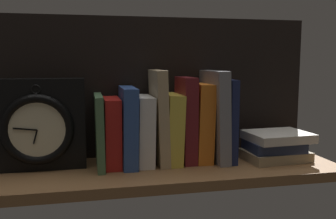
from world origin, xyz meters
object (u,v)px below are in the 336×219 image
(book_tan_shortstories, at_px, (157,117))
(book_stack_side, at_px, (276,146))
(book_red_requiem, at_px, (112,132))
(book_white_catcher, at_px, (144,130))
(book_orange_pandolfini, at_px, (201,122))
(book_blue_modern, at_px, (128,126))
(framed_clock, at_px, (39,125))
(book_green_romantic, at_px, (99,131))
(book_maroon_dawkins, at_px, (186,120))
(book_gray_chess, at_px, (215,116))
(book_navy_bierce, at_px, (224,119))
(book_yellow_seinlanguage, at_px, (171,128))

(book_tan_shortstories, distance_m, book_stack_side, 0.34)
(book_red_requiem, relative_size, book_tan_shortstories, 0.71)
(book_white_catcher, relative_size, book_stack_side, 0.99)
(book_red_requiem, xyz_separation_m, book_tan_shortstories, (0.12, 0.00, 0.04))
(book_stack_side, bearing_deg, book_tan_shortstories, 172.15)
(book_white_catcher, relative_size, book_orange_pandolfini, 0.86)
(book_tan_shortstories, relative_size, book_stack_side, 1.36)
(book_blue_modern, distance_m, book_stack_side, 0.41)
(framed_clock, bearing_deg, book_red_requiem, -0.70)
(book_green_romantic, bearing_deg, framed_clock, 179.15)
(book_maroon_dawkins, height_order, book_gray_chess, book_gray_chess)
(framed_clock, xyz_separation_m, book_stack_side, (0.62, -0.05, -0.07))
(book_tan_shortstories, bearing_deg, book_stack_side, -7.85)
(book_green_romantic, height_order, book_blue_modern, book_blue_modern)
(book_white_catcher, relative_size, framed_clock, 0.79)
(book_white_catcher, bearing_deg, book_stack_side, -7.05)
(book_stack_side, bearing_deg, book_blue_modern, 173.67)
(book_navy_bierce, distance_m, framed_clock, 0.49)
(book_tan_shortstories, bearing_deg, book_navy_bierce, 0.00)
(book_green_romantic, xyz_separation_m, book_maroon_dawkins, (0.23, 0.00, 0.02))
(book_green_romantic, height_order, framed_clock, framed_clock)
(book_green_romantic, height_order, book_yellow_seinlanguage, same)
(book_yellow_seinlanguage, xyz_separation_m, book_maroon_dawkins, (0.04, 0.00, 0.02))
(book_yellow_seinlanguage, relative_size, book_gray_chess, 0.75)
(book_maroon_dawkins, xyz_separation_m, framed_clock, (-0.38, 0.00, -0.00))
(book_blue_modern, height_order, book_gray_chess, book_gray_chess)
(book_maroon_dawkins, xyz_separation_m, book_orange_pandolfini, (0.04, 0.00, -0.01))
(book_blue_modern, relative_size, book_gray_chess, 0.83)
(book_red_requiem, relative_size, book_orange_pandolfini, 0.84)
(book_yellow_seinlanguage, height_order, framed_clock, framed_clock)
(book_stack_side, bearing_deg, book_red_requiem, 174.26)
(book_orange_pandolfini, xyz_separation_m, book_stack_side, (0.20, -0.04, -0.07))
(book_maroon_dawkins, bearing_deg, book_stack_side, -10.31)
(book_yellow_seinlanguage, bearing_deg, framed_clock, 179.63)
(book_orange_pandolfini, height_order, book_stack_side, book_orange_pandolfini)
(book_white_catcher, xyz_separation_m, book_orange_pandolfini, (0.16, 0.00, 0.02))
(book_tan_shortstories, height_order, book_navy_bierce, book_tan_shortstories)
(book_blue_modern, xyz_separation_m, book_white_catcher, (0.04, 0.00, -0.01))
(book_white_catcher, distance_m, framed_clock, 0.26)
(book_gray_chess, height_order, book_navy_bierce, book_gray_chess)
(book_red_requiem, xyz_separation_m, book_blue_modern, (0.04, 0.00, 0.01))
(book_green_romantic, bearing_deg, book_gray_chess, 0.00)
(book_white_catcher, height_order, book_navy_bierce, book_navy_bierce)
(book_green_romantic, distance_m, book_gray_chess, 0.31)
(book_blue_modern, height_order, book_tan_shortstories, book_tan_shortstories)
(book_maroon_dawkins, xyz_separation_m, book_gray_chess, (0.08, 0.00, 0.01))
(book_green_romantic, height_order, book_stack_side, book_green_romantic)
(book_blue_modern, relative_size, book_stack_side, 1.12)
(framed_clock, bearing_deg, book_tan_shortstories, -0.42)
(book_green_romantic, height_order, book_tan_shortstories, book_tan_shortstories)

